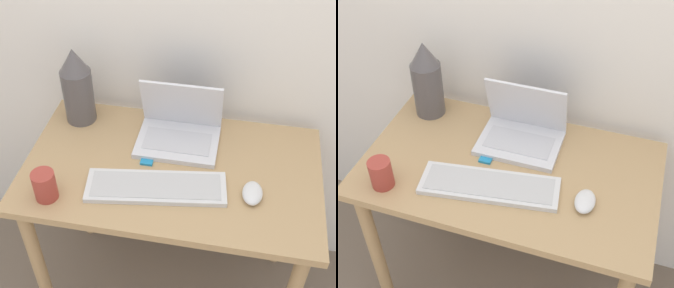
{
  "view_description": "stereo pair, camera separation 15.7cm",
  "coord_description": "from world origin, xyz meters",
  "views": [
    {
      "loc": [
        0.2,
        -0.84,
        1.93
      ],
      "look_at": [
        -0.01,
        0.31,
        0.88
      ],
      "focal_mm": 50.0,
      "sensor_mm": 36.0,
      "label": 1
    },
    {
      "loc": [
        0.36,
        -0.8,
        1.93
      ],
      "look_at": [
        -0.01,
        0.31,
        0.88
      ],
      "focal_mm": 50.0,
      "sensor_mm": 36.0,
      "label": 2
    }
  ],
  "objects": [
    {
      "name": "desk",
      "position": [
        0.0,
        0.3,
        0.65
      ],
      "size": [
        1.03,
        0.61,
        0.78
      ],
      "color": "tan",
      "rests_on": "ground_plane"
    },
    {
      "name": "laptop",
      "position": [
        0.0,
        0.45,
        0.83
      ],
      "size": [
        0.3,
        0.22,
        0.23
      ],
      "color": "silver",
      "rests_on": "desk"
    },
    {
      "name": "keyboard",
      "position": [
        -0.03,
        0.19,
        0.79
      ],
      "size": [
        0.48,
        0.21,
        0.02
      ],
      "color": "silver",
      "rests_on": "desk"
    },
    {
      "name": "mouse",
      "position": [
        0.28,
        0.21,
        0.8
      ],
      "size": [
        0.07,
        0.1,
        0.03
      ],
      "color": "silver",
      "rests_on": "desk"
    },
    {
      "name": "vase",
      "position": [
        -0.4,
        0.5,
        0.93
      ],
      "size": [
        0.11,
        0.11,
        0.31
      ],
      "color": "#514C4C",
      "rests_on": "desk"
    },
    {
      "name": "mp3_player",
      "position": [
        -0.09,
        0.32,
        0.78
      ],
      "size": [
        0.04,
        0.05,
        0.01
      ],
      "color": "#1E7FB7",
      "rests_on": "desk"
    },
    {
      "name": "mug",
      "position": [
        -0.38,
        0.09,
        0.83
      ],
      "size": [
        0.08,
        0.08,
        0.1
      ],
      "color": "#9E382D",
      "rests_on": "desk"
    }
  ]
}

